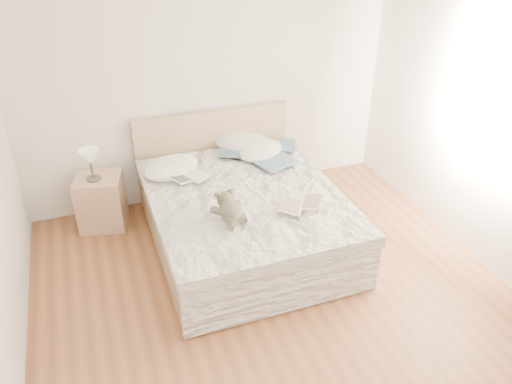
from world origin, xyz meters
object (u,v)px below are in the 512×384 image
at_px(nightstand, 101,202).
at_px(teddy_bear, 231,217).
at_px(bed, 242,214).
at_px(childrens_book, 302,204).
at_px(photo_book, 189,178).
at_px(table_lamp, 90,159).

height_order(nightstand, teddy_bear, teddy_bear).
height_order(bed, childrens_book, bed).
bearing_deg(childrens_book, bed, 163.40).
bearing_deg(bed, nightstand, 149.23).
xyz_separation_m(photo_book, teddy_bear, (0.17, -0.82, 0.02)).
height_order(bed, nightstand, bed).
xyz_separation_m(table_lamp, teddy_bear, (1.03, -1.23, -0.14)).
height_order(photo_book, childrens_book, same).
bearing_deg(photo_book, teddy_bear, -105.05).
bearing_deg(photo_book, childrens_book, -71.10).
xyz_separation_m(bed, teddy_bear, (-0.26, -0.50, 0.34)).
bearing_deg(photo_book, table_lamp, 127.28).
height_order(bed, photo_book, bed).
relative_size(table_lamp, photo_book, 0.93).
bearing_deg(childrens_book, nightstand, 177.89).
relative_size(nightstand, childrens_book, 1.40).
xyz_separation_m(bed, table_lamp, (-1.30, 0.73, 0.48)).
distance_m(nightstand, childrens_book, 2.11).
bearing_deg(nightstand, table_lamp, -138.75).
height_order(photo_book, teddy_bear, teddy_bear).
height_order(table_lamp, teddy_bear, table_lamp).
bearing_deg(bed, photo_book, 144.28).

